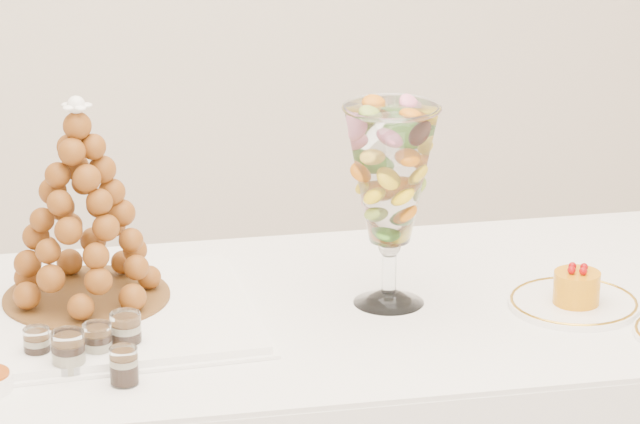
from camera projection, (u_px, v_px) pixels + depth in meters
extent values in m
cube|color=white|center=(270.00, 314.00, 2.81)|extent=(2.05, 0.92, 0.01)
cube|color=white|center=(79.00, 318.00, 2.76)|extent=(0.62, 0.47, 0.02)
cylinder|color=white|center=(389.00, 297.00, 2.85)|extent=(0.13, 0.13, 0.02)
cylinder|color=white|center=(389.00, 269.00, 2.83)|extent=(0.03, 0.03, 0.09)
sphere|color=white|center=(390.00, 246.00, 2.82)|extent=(0.04, 0.04, 0.04)
cylinder|color=white|center=(574.00, 304.00, 2.83)|extent=(0.25, 0.25, 0.01)
cylinder|color=white|center=(37.00, 345.00, 2.59)|extent=(0.06, 0.06, 0.06)
cylinder|color=white|center=(98.00, 342.00, 2.60)|extent=(0.06, 0.06, 0.07)
cylinder|color=white|center=(126.00, 333.00, 2.63)|extent=(0.06, 0.06, 0.07)
cylinder|color=white|center=(69.00, 353.00, 2.55)|extent=(0.06, 0.06, 0.08)
cylinder|color=white|center=(124.00, 366.00, 2.51)|extent=(0.06, 0.06, 0.06)
cylinder|color=brown|center=(87.00, 297.00, 2.82)|extent=(0.31, 0.31, 0.01)
cone|color=brown|center=(81.00, 200.00, 2.76)|extent=(0.32, 0.32, 0.37)
sphere|color=white|center=(76.00, 107.00, 2.70)|extent=(0.04, 0.04, 0.04)
cylinder|color=orange|center=(577.00, 288.00, 2.81)|extent=(0.09, 0.09, 0.06)
sphere|color=#950507|center=(584.00, 267.00, 2.81)|extent=(0.02, 0.02, 0.02)
sphere|color=#950507|center=(572.00, 266.00, 2.81)|extent=(0.02, 0.02, 0.02)
sphere|color=#950507|center=(571.00, 270.00, 2.79)|extent=(0.02, 0.02, 0.02)
sphere|color=#950507|center=(583.00, 271.00, 2.79)|extent=(0.02, 0.02, 0.02)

